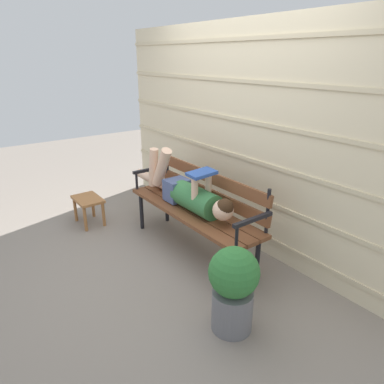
{
  "coord_description": "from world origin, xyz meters",
  "views": [
    {
      "loc": [
        2.57,
        -1.75,
        1.88
      ],
      "look_at": [
        0.0,
        0.15,
        0.64
      ],
      "focal_mm": 32.89,
      "sensor_mm": 36.0,
      "label": 1
    }
  ],
  "objects_px": {
    "reclining_person": "(187,192)",
    "potted_plant": "(233,287)",
    "park_bench": "(197,204)",
    "footstool": "(88,203)"
  },
  "relations": [
    {
      "from": "reclining_person",
      "to": "potted_plant",
      "type": "height_order",
      "value": "reclining_person"
    },
    {
      "from": "park_bench",
      "to": "potted_plant",
      "type": "distance_m",
      "value": 1.19
    },
    {
      "from": "reclining_person",
      "to": "footstool",
      "type": "xyz_separation_m",
      "value": [
        -1.15,
        -0.61,
        -0.36
      ]
    },
    {
      "from": "park_bench",
      "to": "footstool",
      "type": "distance_m",
      "value": 1.43
    },
    {
      "from": "park_bench",
      "to": "footstool",
      "type": "bearing_deg",
      "value": -150.98
    },
    {
      "from": "park_bench",
      "to": "reclining_person",
      "type": "relative_size",
      "value": 0.97
    },
    {
      "from": "park_bench",
      "to": "reclining_person",
      "type": "height_order",
      "value": "reclining_person"
    },
    {
      "from": "footstool",
      "to": "potted_plant",
      "type": "bearing_deg",
      "value": 4.63
    },
    {
      "from": "park_bench",
      "to": "reclining_person",
      "type": "xyz_separation_m",
      "value": [
        -0.08,
        -0.07,
        0.12
      ]
    },
    {
      "from": "footstool",
      "to": "potted_plant",
      "type": "xyz_separation_m",
      "value": [
        2.3,
        0.19,
        0.1
      ]
    }
  ]
}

